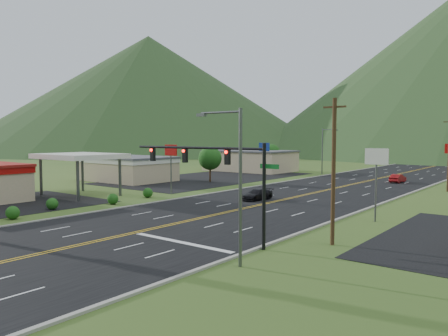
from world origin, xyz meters
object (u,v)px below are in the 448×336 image
Objects in this scene: streetlight_east at (236,176)px; car_dark_mid at (257,195)px; car_red_far at (398,179)px; traffic_signal at (216,166)px; gas_canopy at (80,157)px; streetlight_west at (324,148)px.

car_dark_mid is (-13.50, 22.42, -4.54)m from streetlight_east.
streetlight_east reaches higher than car_red_far.
car_dark_mid is 30.96m from car_red_far.
gas_canopy is at bearing 164.30° from traffic_signal.
streetlight_west is at bearing 110.74° from car_dark_mid.
streetlight_east reaches higher than car_dark_mid.
streetlight_east is at bearing -19.88° from gas_canopy.
gas_canopy is (-33.18, 12.00, -0.31)m from streetlight_east.
streetlight_west is 0.90× the size of gas_canopy.
traffic_signal reaches higher than car_dark_mid.
gas_canopy is at bearing -102.13° from streetlight_west.
car_dark_mid is (19.67, 10.42, -4.23)m from gas_canopy.
streetlight_west reaches higher than gas_canopy.
car_red_far is at bearing 56.61° from gas_canopy.
streetlight_west reaches higher than car_red_far.
gas_canopy is 48.77m from car_red_far.
car_red_far is at bearing 96.98° from streetlight_east.
streetlight_east is 2.05× the size of car_dark_mid.
car_red_far is at bearing 92.05° from traffic_signal.
traffic_signal is 20.96m from car_dark_mid.
car_red_far reaches higher than car_dark_mid.
car_dark_mid is at bearing -76.02° from streetlight_west.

